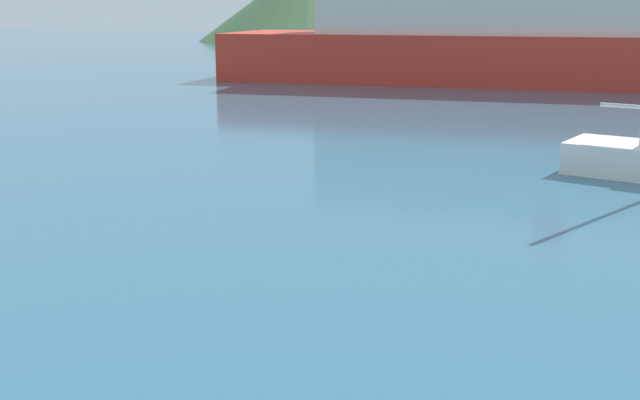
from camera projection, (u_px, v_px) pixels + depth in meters
ferry_distant at (563, 26)px, 41.83m from camera, size 36.27×8.36×8.40m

